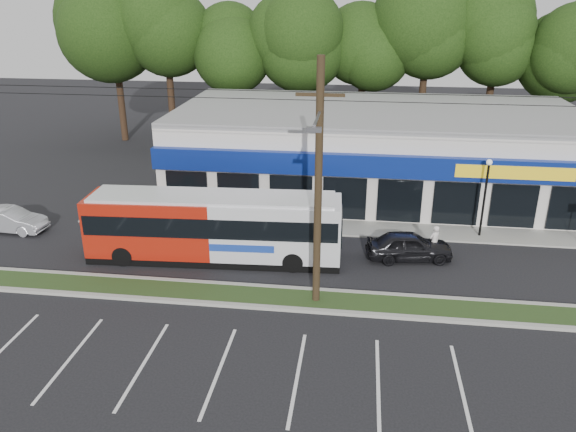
# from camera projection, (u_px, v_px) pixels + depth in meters

# --- Properties ---
(ground) EXTENTS (120.00, 120.00, 0.00)m
(ground) POSITION_uv_depth(u_px,v_px,m) (241.00, 309.00, 22.93)
(ground) COLOR black
(ground) RESTS_ON ground
(grass_strip) EXTENTS (40.00, 1.60, 0.12)m
(grass_strip) POSITION_uv_depth(u_px,v_px,m) (246.00, 296.00, 23.83)
(grass_strip) COLOR #273C18
(grass_strip) RESTS_ON ground
(curb_south) EXTENTS (40.00, 0.25, 0.14)m
(curb_south) POSITION_uv_depth(u_px,v_px,m) (241.00, 306.00, 23.04)
(curb_south) COLOR #9E9E93
(curb_south) RESTS_ON ground
(curb_north) EXTENTS (40.00, 0.25, 0.14)m
(curb_north) POSITION_uv_depth(u_px,v_px,m) (249.00, 286.00, 24.60)
(curb_north) COLOR #9E9E93
(curb_north) RESTS_ON ground
(sidewalk) EXTENTS (32.00, 2.20, 0.10)m
(sidewalk) POSITION_uv_depth(u_px,v_px,m) (365.00, 229.00, 30.58)
(sidewalk) COLOR #9E9E93
(sidewalk) RESTS_ON ground
(strip_mall) EXTENTS (25.00, 12.55, 5.30)m
(strip_mall) POSITION_uv_depth(u_px,v_px,m) (375.00, 150.00, 35.91)
(strip_mall) COLOR beige
(strip_mall) RESTS_ON ground
(utility_pole) EXTENTS (50.00, 2.77, 10.00)m
(utility_pole) POSITION_uv_depth(u_px,v_px,m) (314.00, 179.00, 21.42)
(utility_pole) COLOR black
(utility_pole) RESTS_ON ground
(lamp_post) EXTENTS (0.30, 0.30, 4.25)m
(lamp_post) POSITION_uv_depth(u_px,v_px,m) (486.00, 189.00, 28.69)
(lamp_post) COLOR black
(lamp_post) RESTS_ON ground
(tree_line) EXTENTS (46.76, 6.76, 11.83)m
(tree_line) POSITION_uv_depth(u_px,v_px,m) (359.00, 42.00, 43.22)
(tree_line) COLOR black
(tree_line) RESTS_ON ground
(metrobus) EXTENTS (12.17, 3.17, 3.24)m
(metrobus) POSITION_uv_depth(u_px,v_px,m) (214.00, 225.00, 26.70)
(metrobus) COLOR #A91B0D
(metrobus) RESTS_ON ground
(car_dark) EXTENTS (4.28, 2.23, 1.39)m
(car_dark) POSITION_uv_depth(u_px,v_px,m) (409.00, 246.00, 26.98)
(car_dark) COLOR black
(car_dark) RESTS_ON ground
(car_silver) EXTENTS (3.98, 1.59, 1.29)m
(car_silver) POSITION_uv_depth(u_px,v_px,m) (10.00, 220.00, 30.17)
(car_silver) COLOR #AAABB1
(car_silver) RESTS_ON ground
(pedestrian_a) EXTENTS (0.72, 0.68, 1.65)m
(pedestrian_a) POSITION_uv_depth(u_px,v_px,m) (434.00, 242.00, 27.13)
(pedestrian_a) COLOR silver
(pedestrian_a) RESTS_ON ground
(pedestrian_b) EXTENTS (0.75, 0.59, 1.55)m
(pedestrian_b) POSITION_uv_depth(u_px,v_px,m) (332.00, 229.00, 28.70)
(pedestrian_b) COLOR beige
(pedestrian_b) RESTS_ON ground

